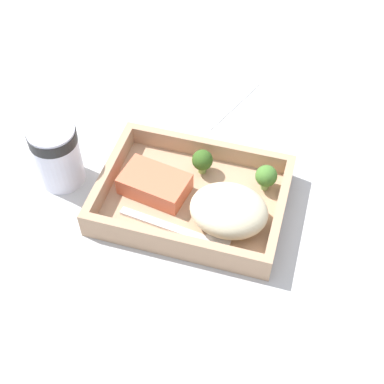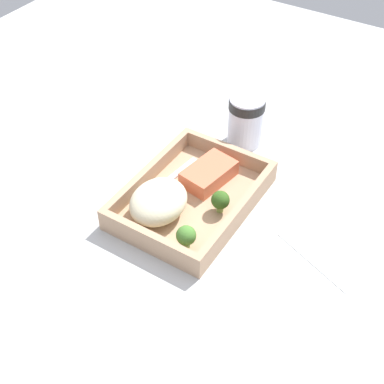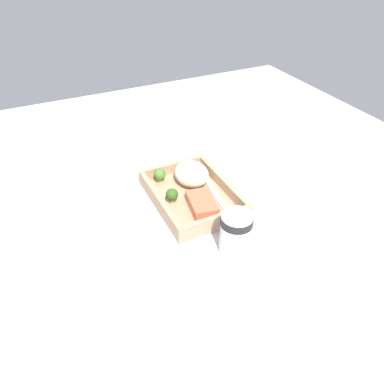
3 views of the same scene
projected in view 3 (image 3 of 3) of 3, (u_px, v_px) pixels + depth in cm
name	position (u px, v px, depth cm)	size (l,w,h in cm)	color
ground_plane	(192.00, 204.00, 95.51)	(160.00, 160.00, 2.00)	#B7B9BA
takeout_tray	(192.00, 199.00, 94.56)	(25.89, 18.89, 1.20)	tan
tray_rim	(192.00, 192.00, 93.31)	(25.89, 18.89, 2.99)	tan
salmon_fillet	(202.00, 204.00, 89.38)	(9.36, 5.79, 2.90)	#DC6947
mashed_potatoes	(191.00, 174.00, 97.73)	(10.53, 8.67, 5.46)	beige
broccoli_floret_1	(160.00, 175.00, 97.89)	(3.12, 3.12, 4.10)	#779E5B
broccoli_floret_2	(172.00, 194.00, 91.11)	(3.06, 3.06, 3.99)	#7FA152
fork	(212.00, 190.00, 96.26)	(15.88, 3.58, 0.44)	silver
paper_cup	(236.00, 232.00, 77.53)	(6.77, 6.77, 9.87)	white
receipt_slip	(103.00, 232.00, 85.19)	(7.26, 14.58, 0.24)	white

